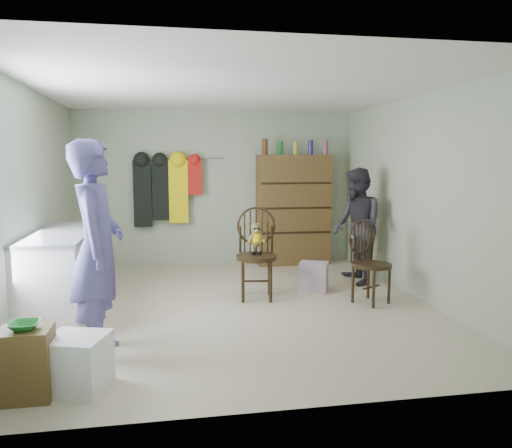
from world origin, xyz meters
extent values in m
plane|color=beige|center=(0.00, 0.00, 0.00)|extent=(5.00, 5.00, 0.00)
plane|color=#ACB89A|center=(0.00, 2.50, 1.25)|extent=(4.50, 0.00, 4.50)
plane|color=#ACB89A|center=(-2.25, 0.00, 1.25)|extent=(0.00, 5.00, 5.00)
plane|color=#ACB89A|center=(2.25, 0.00, 1.25)|extent=(0.00, 5.00, 5.00)
plane|color=white|center=(0.00, 0.00, 2.50)|extent=(5.00, 5.00, 0.00)
cube|color=silver|center=(-1.95, 0.00, 0.45)|extent=(0.60, 1.80, 0.90)
cube|color=slate|center=(-1.95, 0.00, 0.92)|extent=(0.64, 1.86, 0.04)
cylinder|color=#99999E|center=(-1.64, -0.45, 0.54)|extent=(0.02, 0.02, 0.14)
cylinder|color=#99999E|center=(-1.64, 0.45, 0.54)|extent=(0.02, 0.02, 0.14)
cube|color=brown|center=(-1.82, -2.00, 0.26)|extent=(0.36, 0.31, 0.51)
imported|color=green|center=(-1.82, -2.00, 0.54)|extent=(0.22, 0.22, 0.05)
cube|color=white|center=(-1.49, -1.91, 0.20)|extent=(0.53, 0.52, 0.41)
cylinder|color=#352412|center=(0.27, 0.29, 0.53)|extent=(0.57, 0.57, 0.05)
cylinder|color=#352412|center=(0.08, 0.15, 0.25)|extent=(0.04, 0.04, 0.50)
cylinder|color=#352412|center=(0.41, 0.10, 0.25)|extent=(0.04, 0.04, 0.50)
cylinder|color=#352412|center=(0.13, 0.49, 0.25)|extent=(0.04, 0.04, 0.50)
cylinder|color=#352412|center=(0.46, 0.44, 0.25)|extent=(0.04, 0.04, 0.50)
torus|color=#352412|center=(0.30, 0.49, 0.89)|extent=(0.49, 0.11, 0.49)
cylinder|color=#352412|center=(0.10, 0.51, 0.72)|extent=(0.03, 0.03, 0.34)
cylinder|color=#352412|center=(0.50, 0.45, 0.72)|extent=(0.03, 0.03, 0.34)
cylinder|color=#FCEB0F|center=(0.27, 0.31, 0.76)|extent=(0.12, 0.12, 0.12)
cylinder|color=#475128|center=(0.27, 0.31, 0.64)|extent=(0.07, 0.07, 0.18)
sphere|color=#9E7042|center=(0.27, 0.31, 0.87)|extent=(0.11, 0.11, 0.11)
cylinder|color=#475128|center=(0.27, 0.31, 0.92)|extent=(0.10, 0.10, 0.04)
cube|color=black|center=(0.27, 0.26, 0.88)|extent=(0.08, 0.01, 0.02)
cylinder|color=#352412|center=(1.59, -0.15, 0.47)|extent=(0.61, 0.61, 0.04)
cylinder|color=#352412|center=(1.54, -0.35, 0.22)|extent=(0.04, 0.04, 0.45)
cylinder|color=#352412|center=(1.80, -0.20, 0.22)|extent=(0.04, 0.04, 0.45)
cylinder|color=#352412|center=(1.39, -0.08, 0.22)|extent=(0.04, 0.04, 0.45)
cylinder|color=#352412|center=(1.65, 0.06, 0.22)|extent=(0.04, 0.04, 0.45)
torus|color=#352412|center=(1.51, 0.01, 0.79)|extent=(0.39, 0.24, 0.43)
cylinder|color=#352412|center=(1.36, -0.09, 0.64)|extent=(0.03, 0.03, 0.30)
cylinder|color=#352412|center=(1.67, 0.09, 0.64)|extent=(0.03, 0.03, 0.30)
cube|color=#E57281|center=(1.08, 0.54, 0.19)|extent=(0.44, 0.40, 0.38)
imported|color=#555093|center=(-1.41, -1.20, 0.95)|extent=(0.46, 0.70, 1.89)
imported|color=#2D2B33|center=(1.79, 0.85, 0.81)|extent=(0.64, 0.80, 1.62)
cube|color=brown|center=(1.25, 2.30, 0.90)|extent=(1.20, 0.38, 1.80)
cube|color=#352412|center=(1.25, 2.11, 0.55)|extent=(1.16, 0.02, 0.03)
cube|color=#352412|center=(1.25, 2.11, 0.95)|extent=(1.16, 0.02, 0.03)
cube|color=#352412|center=(1.25, 2.11, 1.35)|extent=(1.16, 0.02, 0.03)
cylinder|color=#592D14|center=(0.75, 2.20, 1.93)|extent=(0.09, 0.09, 0.25)
cylinder|color=#19591E|center=(1.00, 2.20, 1.91)|extent=(0.08, 0.08, 0.21)
cylinder|color=#A59933|center=(1.25, 2.20, 1.91)|extent=(0.08, 0.08, 0.21)
cylinder|color=navy|center=(1.50, 2.20, 1.92)|extent=(0.08, 0.08, 0.24)
cylinder|color=#8C3F59|center=(1.75, 2.20, 1.91)|extent=(0.09, 0.09, 0.22)
cylinder|color=#99999E|center=(-0.40, 2.44, 1.75)|extent=(1.00, 0.02, 0.02)
cube|color=black|center=(-1.18, 2.38, 1.19)|extent=(0.28, 0.10, 1.05)
cube|color=black|center=(-0.90, 2.38, 1.25)|extent=(0.26, 0.10, 0.95)
cube|color=yellow|center=(-0.62, 2.38, 1.22)|extent=(0.30, 0.10, 1.00)
cube|color=red|center=(-0.36, 2.38, 1.44)|extent=(0.22, 0.10, 0.55)
camera|label=1|loc=(-0.79, -5.66, 1.70)|focal=35.00mm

